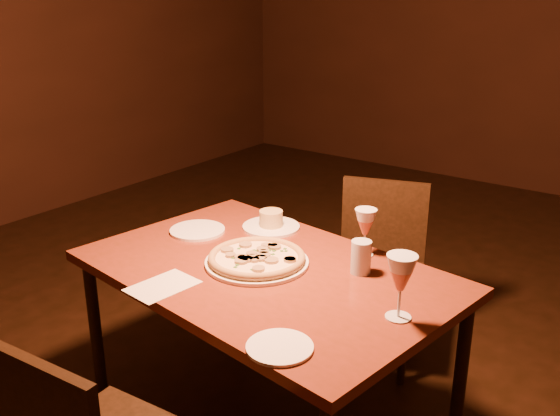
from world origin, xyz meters
The scene contains 10 objects.
dining_table centered at (-0.16, -0.17, 0.62)m, with size 1.38×0.99×0.68m.
chair_far centered at (-0.09, 0.57, 0.45)m, with size 0.49×0.49×0.80m.
pizza_plate centered at (-0.20, -0.16, 0.71)m, with size 0.37×0.37×0.04m.
ramekin_saucer centered at (-0.37, 0.14, 0.71)m, with size 0.23×0.23×0.07m.
wine_glass_far centered at (0.06, 0.13, 0.77)m, with size 0.08×0.08×0.18m, color #BD654E, non-canonical shape.
wine_glass_right centered at (0.37, -0.21, 0.78)m, with size 0.09×0.09×0.20m, color #BD654E, non-canonical shape.
water_tumbler centered at (0.13, -0.01, 0.74)m, with size 0.07×0.07×0.12m, color #AFB8BF.
side_plate_left centered at (-0.58, -0.06, 0.69)m, with size 0.22×0.22×0.01m, color white.
side_plate_near centered at (0.18, -0.55, 0.69)m, with size 0.18×0.18×0.01m, color white.
menu_card centered at (-0.34, -0.48, 0.69)m, with size 0.15×0.22×0.00m, color silver.
Camera 1 is at (1.04, -1.73, 1.61)m, focal length 40.00 mm.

